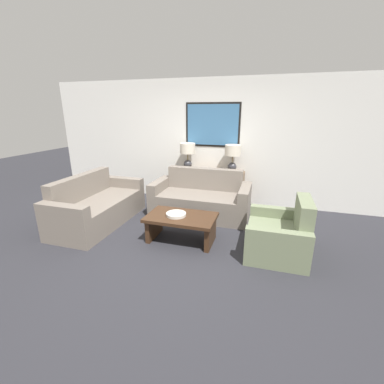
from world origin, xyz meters
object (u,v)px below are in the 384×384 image
(coffee_table, at_px, (181,223))
(armchair_near_back_wall, at_px, (280,235))
(couch_by_back_wall, at_px, (201,200))
(decorative_bowl, at_px, (176,214))
(console_table, at_px, (209,187))
(couch_by_side, at_px, (97,207))
(table_lamp_left, at_px, (188,152))
(table_lamp_right, at_px, (233,154))

(coffee_table, xyz_separation_m, armchair_near_back_wall, (1.48, 0.07, -0.03))
(couch_by_back_wall, distance_m, decorative_bowl, 1.17)
(couch_by_back_wall, relative_size, armchair_near_back_wall, 1.89)
(console_table, xyz_separation_m, couch_by_side, (-1.72, -1.61, -0.07))
(couch_by_back_wall, distance_m, couch_by_side, 1.95)
(table_lamp_left, bearing_deg, decorative_bowl, -77.85)
(console_table, bearing_deg, armchair_near_back_wall, -50.17)
(armchair_near_back_wall, bearing_deg, console_table, 129.83)
(couch_by_back_wall, xyz_separation_m, armchair_near_back_wall, (1.46, -1.07, -0.03))
(console_table, height_order, armchair_near_back_wall, armchair_near_back_wall)
(coffee_table, bearing_deg, armchair_near_back_wall, 2.56)
(table_lamp_right, bearing_deg, console_table, 180.00)
(couch_by_back_wall, height_order, coffee_table, couch_by_back_wall)
(table_lamp_right, height_order, couch_by_side, table_lamp_right)
(couch_by_side, distance_m, armchair_near_back_wall, 3.19)
(coffee_table, bearing_deg, table_lamp_left, 104.54)
(table_lamp_right, distance_m, couch_by_side, 2.85)
(couch_by_side, bearing_deg, table_lamp_right, 36.00)
(couch_by_side, distance_m, coffee_table, 1.72)
(console_table, xyz_separation_m, table_lamp_left, (-0.49, 0.00, 0.76))
(couch_by_back_wall, xyz_separation_m, decorative_bowl, (-0.09, -1.15, 0.14))
(table_lamp_left, xyz_separation_m, couch_by_side, (-1.23, -1.61, -0.83))
(couch_by_back_wall, distance_m, armchair_near_back_wall, 1.81)
(console_table, distance_m, table_lamp_right, 0.90)
(console_table, height_order, couch_by_side, couch_by_side)
(table_lamp_right, distance_m, coffee_table, 2.06)
(table_lamp_left, xyz_separation_m, couch_by_back_wall, (0.49, -0.69, -0.83))
(table_lamp_left, height_order, decorative_bowl, table_lamp_left)
(couch_by_side, bearing_deg, armchair_near_back_wall, -2.70)
(table_lamp_left, xyz_separation_m, coffee_table, (0.47, -1.82, -0.83))
(coffee_table, relative_size, armchair_near_back_wall, 1.08)
(couch_by_back_wall, bearing_deg, console_table, 90.00)
(table_lamp_right, bearing_deg, couch_by_back_wall, -125.44)
(console_table, height_order, coffee_table, console_table)
(table_lamp_left, relative_size, coffee_table, 0.54)
(couch_by_side, relative_size, coffee_table, 1.75)
(decorative_bowl, bearing_deg, armchair_near_back_wall, 3.12)
(console_table, xyz_separation_m, table_lamp_right, (0.49, 0.00, 0.76))
(table_lamp_right, distance_m, couch_by_back_wall, 1.18)
(table_lamp_left, height_order, table_lamp_right, same)
(console_table, distance_m, table_lamp_left, 0.90)
(table_lamp_left, xyz_separation_m, decorative_bowl, (0.40, -1.84, -0.68))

